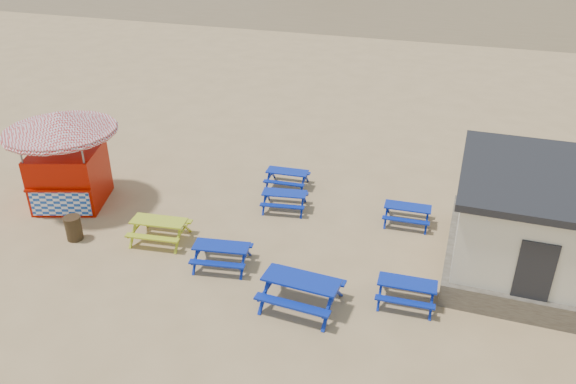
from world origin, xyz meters
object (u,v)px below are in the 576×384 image
at_px(picnic_table_blue_a, 287,179).
at_px(picnic_table_yellow, 160,230).
at_px(litter_bin, 74,228).
at_px(picnic_table_blue_b, 285,201).
at_px(ice_cream_kiosk, 64,147).

distance_m(picnic_table_blue_a, picnic_table_yellow, 5.60).
xyz_separation_m(picnic_table_blue_a, litter_bin, (-5.32, -5.78, 0.09)).
bearing_deg(litter_bin, picnic_table_blue_b, 35.30).
relative_size(picnic_table_blue_a, picnic_table_yellow, 0.86).
bearing_deg(picnic_table_blue_b, ice_cream_kiosk, -174.22).
height_order(picnic_table_blue_a, picnic_table_blue_b, picnic_table_blue_a).
bearing_deg(picnic_table_blue_b, picnic_table_yellow, -143.41).
relative_size(ice_cream_kiosk, litter_bin, 6.05).
bearing_deg(litter_bin, ice_cream_kiosk, 128.18).
distance_m(picnic_table_yellow, litter_bin, 2.80).
distance_m(picnic_table_blue_a, litter_bin, 7.85).
bearing_deg(picnic_table_blue_b, picnic_table_blue_a, 96.34).
bearing_deg(picnic_table_yellow, picnic_table_blue_b, 38.98).
height_order(picnic_table_blue_a, litter_bin, litter_bin).
relative_size(picnic_table_yellow, litter_bin, 2.35).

